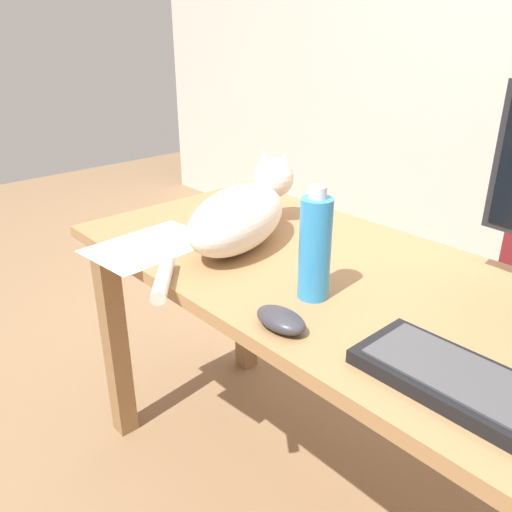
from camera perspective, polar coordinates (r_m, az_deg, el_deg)
The scene contains 6 objects.
desk at distance 1.16m, azimuth 14.41°, elevation -8.45°, with size 1.67×0.65×0.71m.
keyboard at distance 0.86m, azimuth 24.95°, elevation -14.09°, with size 0.44×0.15×0.03m.
cat at distance 1.30m, azimuth -1.58°, elevation 4.66°, with size 0.30×0.58×0.20m.
computer_mouse at distance 0.96m, azimuth 2.72°, elevation -6.94°, with size 0.11×0.06×0.04m, color #333338.
paper_sheet at distance 1.34m, azimuth -11.43°, elevation 1.12°, with size 0.21×0.30×0.00m, color white.
water_bottle at distance 1.03m, azimuth 6.44°, elevation 0.93°, with size 0.06×0.06×0.23m.
Camera 1 is at (0.51, -0.85, 1.22)m, focal length 36.73 mm.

